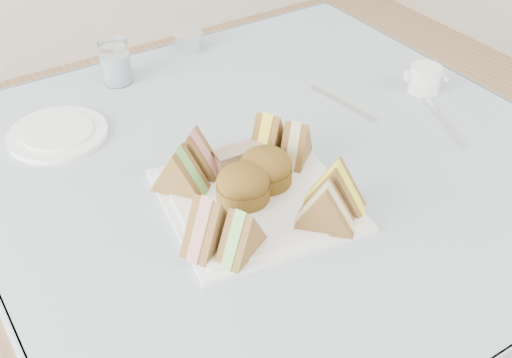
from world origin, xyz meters
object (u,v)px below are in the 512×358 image
table (272,298)px  serving_plate (256,200)px  water_glass (115,63)px  creamer_jug (425,79)px

table → serving_plate: size_ratio=3.14×
serving_plate → water_glass: (-0.03, 0.50, 0.04)m
serving_plate → water_glass: 0.50m
table → water_glass: water_glass is taller
water_glass → creamer_jug: water_glass is taller
serving_plate → creamer_jug: (0.49, 0.12, 0.02)m
table → water_glass: size_ratio=9.94×
table → water_glass: bearing=107.6°
table → creamer_jug: size_ratio=14.09×
table → water_glass: 0.60m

